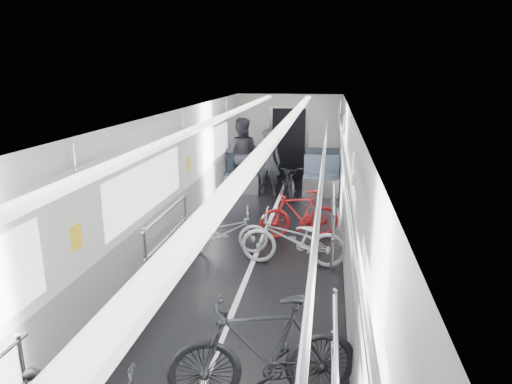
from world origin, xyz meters
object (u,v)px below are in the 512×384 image
bike_left_far (224,231)px  bike_right_near (263,351)px  person_standing (268,162)px  bike_aisle (289,180)px  person_seated (241,154)px  bike_right_mid (293,239)px  bike_right_far (299,214)px

bike_left_far → bike_right_near: bearing=-172.5°
bike_left_far → person_standing: size_ratio=0.89×
bike_aisle → person_seated: bearing=148.7°
bike_right_near → bike_right_mid: size_ratio=1.07×
bike_aisle → person_standing: size_ratio=0.91×
bike_right_mid → bike_aisle: 4.15m
bike_right_near → bike_right_mid: bearing=163.4°
bike_left_far → bike_right_mid: 1.24m
bike_left_far → bike_right_far: (1.22, 0.95, 0.06)m
bike_right_far → bike_aisle: bearing=170.8°
bike_right_near → person_standing: size_ratio=1.06×
bike_right_far → bike_right_near: bearing=-18.5°
bike_aisle → person_standing: bearing=166.3°
person_standing → person_seated: bearing=-28.5°
bike_left_far → bike_right_near: size_ratio=0.84×
bike_right_near → bike_aisle: size_ratio=1.17×
bike_right_near → bike_right_far: 4.46m
bike_right_near → person_standing: 7.40m
bike_right_mid → bike_right_far: bike_right_far is taller
bike_left_far → bike_aisle: 3.91m
bike_left_far → bike_right_mid: (1.21, -0.30, 0.05)m
bike_left_far → bike_right_near: (1.19, -3.50, 0.15)m
bike_right_far → person_seated: (-1.74, 3.29, 0.49)m
bike_aisle → person_seated: person_seated is taller
person_seated → bike_left_far: bearing=96.9°
bike_right_mid → person_seated: 4.89m
bike_aisle → person_standing: person_standing is taller
bike_right_near → bike_aisle: bearing=167.0°
bike_right_far → bike_aisle: 2.91m
bike_right_near → bike_right_mid: bike_right_near is taller
bike_right_near → bike_right_mid: (0.02, 3.20, -0.10)m
person_standing → bike_right_mid: bearing=103.0°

